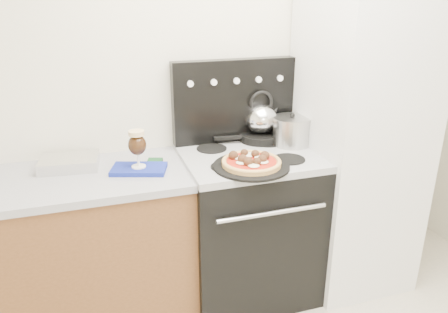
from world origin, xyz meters
name	(u,v)px	position (x,y,z in m)	size (l,w,h in m)	color
room_shell	(317,153)	(0.00, 0.29, 1.25)	(3.52, 3.01, 2.52)	beige
base_cabinet	(57,258)	(-1.02, 1.20, 0.43)	(1.45, 0.60, 0.86)	brown
countertop	(45,183)	(-1.02, 1.20, 0.88)	(1.48, 0.63, 0.04)	#9F9FA9
stove_body	(247,227)	(0.08, 1.18, 0.44)	(0.76, 0.65, 0.88)	black
cooktop	(249,157)	(0.08, 1.18, 0.90)	(0.76, 0.65, 0.04)	#ADADB2
backguard	(234,101)	(0.08, 1.45, 1.17)	(0.76, 0.08, 0.50)	black
fridge	(357,139)	(0.78, 1.15, 0.95)	(0.64, 0.68, 1.90)	silver
foil_sheet	(70,162)	(-0.90, 1.32, 0.93)	(0.30, 0.22, 0.06)	white
oven_mitt	(139,169)	(-0.55, 1.16, 0.91)	(0.28, 0.16, 0.02)	navy
beer_glass	(137,149)	(-0.55, 1.16, 1.03)	(0.10, 0.10, 0.21)	black
pizza_pan	(251,166)	(0.02, 0.99, 0.93)	(0.41, 0.41, 0.01)	black
pizza	(251,161)	(0.02, 0.99, 0.96)	(0.31, 0.31, 0.04)	#D29147
skillet	(260,137)	(0.23, 1.38, 0.94)	(0.26, 0.26, 0.05)	black
tea_kettle	(261,116)	(0.23, 1.38, 1.08)	(0.20, 0.20, 0.22)	silver
stock_pot	(291,132)	(0.38, 1.25, 1.00)	(0.22, 0.22, 0.16)	#B3B3B3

